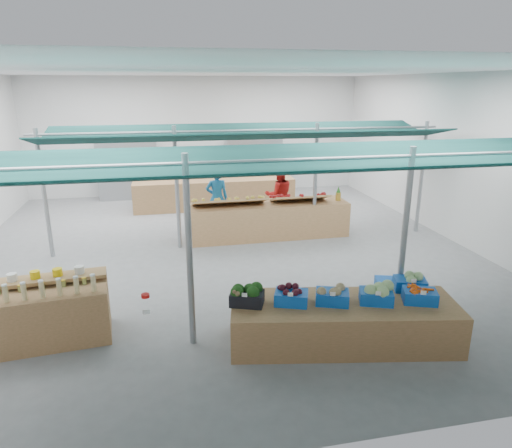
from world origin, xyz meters
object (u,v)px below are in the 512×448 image
at_px(fruit_counter, 267,220).
at_px(bottle_shelf, 44,313).
at_px(crate_stack, 388,294).
at_px(vendor_right, 279,195).
at_px(veg_counter, 343,322).
at_px(vendor_left, 217,198).

bearing_deg(fruit_counter, bottle_shelf, -137.09).
relative_size(bottle_shelf, crate_stack, 3.49).
height_order(fruit_counter, vendor_right, vendor_right).
bearing_deg(fruit_counter, veg_counter, -90.50).
height_order(crate_stack, vendor_left, vendor_left).
distance_m(fruit_counter, vendor_left, 1.68).
distance_m(bottle_shelf, vendor_right, 7.55).
xyz_separation_m(crate_stack, vendor_left, (-2.40, 5.59, 0.56)).
height_order(bottle_shelf, vendor_left, vendor_left).
bearing_deg(fruit_counter, crate_stack, -75.29).
bearing_deg(bottle_shelf, vendor_right, 40.25).
relative_size(bottle_shelf, vendor_left, 1.20).
height_order(veg_counter, vendor_right, vendor_right).
relative_size(veg_counter, fruit_counter, 0.82).
height_order(bottle_shelf, vendor_right, vendor_right).
height_order(veg_counter, crate_stack, veg_counter).
relative_size(fruit_counter, crate_stack, 7.26).
height_order(veg_counter, fruit_counter, fruit_counter).
xyz_separation_m(bottle_shelf, vendor_left, (3.42, 5.44, 0.38)).
relative_size(fruit_counter, vendor_right, 2.50).
height_order(fruit_counter, crate_stack, fruit_counter).
relative_size(bottle_shelf, vendor_right, 1.20).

